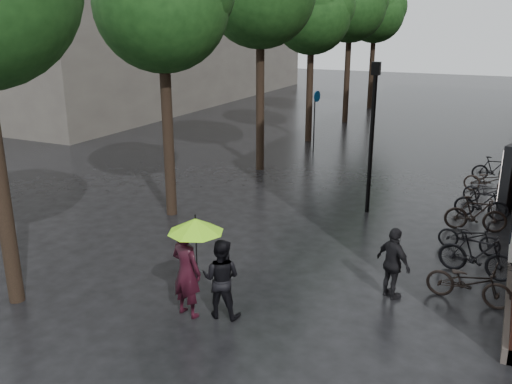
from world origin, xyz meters
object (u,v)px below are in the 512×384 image
Objects in this scene: parked_bicycles at (482,213)px; lamp_post at (373,124)px; person_black at (221,278)px; pedestrian_walking at (393,263)px; person_burgundy at (186,271)px.

lamp_post reaches higher than parked_bicycles.
person_black reaches higher than pedestrian_walking.
parked_bicycles is (4.36, 7.43, -0.36)m from person_black.
pedestrian_walking is at bearing -105.46° from parked_bicycles.
person_burgundy reaches higher than person_black.
person_burgundy is 1.16× the size of person_black.
parked_bicycles is 2.38× the size of lamp_post.
person_black is 3.68m from pedestrian_walking.
lamp_post reaches higher than person_black.
pedestrian_walking is 0.35× the size of lamp_post.
lamp_post is at bearing -91.38° from person_burgundy.
pedestrian_walking is 5.87m from lamp_post.
person_burgundy is 8.10m from lamp_post.
parked_bicycles is at bearing -70.83° from pedestrian_walking.
person_black is 0.36× the size of lamp_post.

